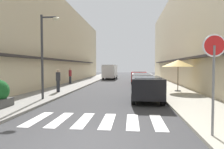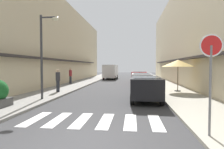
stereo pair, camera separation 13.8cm
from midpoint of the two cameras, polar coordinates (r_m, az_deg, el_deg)
ground_plane at (r=21.96m, az=2.34°, el=-3.12°), size 92.39×92.39×0.00m
sidewalk_left at (r=22.81m, az=-10.09°, el=-2.80°), size 3.10×58.80×0.12m
sidewalk_right at (r=22.18m, az=15.13°, el=-2.99°), size 3.10×58.80×0.12m
building_row_left at (r=25.32m, az=-18.39°, el=8.77°), size 5.50×39.80×9.96m
building_row_right at (r=24.37m, az=24.46°, el=10.48°), size 5.50×39.80×11.27m
crosswalk at (r=7.78m, az=-4.89°, el=-13.33°), size 5.20×2.20×0.01m
parked_car_near at (r=12.04m, az=10.28°, el=-3.32°), size 1.90×4.14×1.47m
parked_car_mid at (r=18.10m, az=8.88°, el=-1.40°), size 1.86×4.31×1.47m
parked_car_far at (r=24.28m, az=8.18°, el=-0.44°), size 1.96×4.40×1.47m
delivery_van at (r=32.35m, az=-0.27°, el=1.14°), size 2.11×5.44×2.37m
round_street_sign at (r=6.20m, az=27.62°, el=4.30°), size 0.65×0.07×2.91m
street_lamp at (r=12.56m, az=-18.93°, el=7.49°), size 1.19×0.28×5.10m
cafe_umbrella at (r=16.41m, az=19.04°, el=3.11°), size 2.57×2.57×2.52m
pedestrian_walking_near at (r=15.73m, az=-15.36°, el=-1.54°), size 0.34×0.34×1.77m
pedestrian_walking_far at (r=22.80m, az=-11.93°, el=-0.27°), size 0.34×0.34×1.79m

